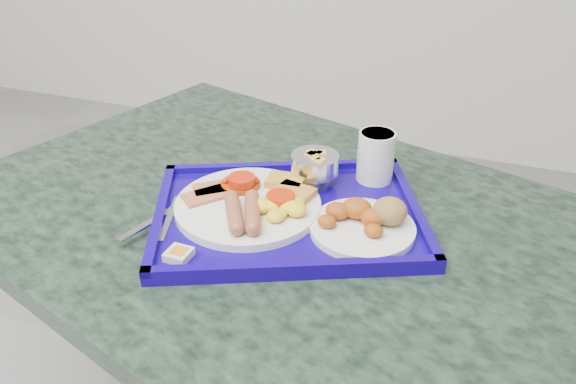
# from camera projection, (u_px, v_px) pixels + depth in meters

# --- Properties ---
(table) EXTENTS (1.35, 1.10, 0.73)m
(table) POSITION_uv_depth(u_px,v_px,m) (280.00, 294.00, 1.08)
(table) COLOR slate
(table) RESTS_ON floor
(tray) EXTENTS (0.54, 0.48, 0.03)m
(tray) POSITION_uv_depth(u_px,v_px,m) (288.00, 215.00, 0.96)
(tray) COLOR #12027C
(tray) RESTS_ON table
(main_plate) EXTENTS (0.25, 0.25, 0.04)m
(main_plate) POSITION_uv_depth(u_px,v_px,m) (253.00, 203.00, 0.96)
(main_plate) COLOR white
(main_plate) RESTS_ON tray
(bread_plate) EXTENTS (0.17, 0.17, 0.06)m
(bread_plate) POSITION_uv_depth(u_px,v_px,m) (366.00, 221.00, 0.90)
(bread_plate) COLOR white
(bread_plate) RESTS_ON tray
(fruit_bowl) EXTENTS (0.09, 0.09, 0.06)m
(fruit_bowl) POSITION_uv_depth(u_px,v_px,m) (315.00, 164.00, 1.02)
(fruit_bowl) COLOR silver
(fruit_bowl) RESTS_ON tray
(juice_cup) EXTENTS (0.07, 0.07, 0.09)m
(juice_cup) POSITION_uv_depth(u_px,v_px,m) (376.00, 155.00, 1.03)
(juice_cup) COLOR silver
(juice_cup) RESTS_ON tray
(spoon) EXTENTS (0.07, 0.17, 0.01)m
(spoon) POSITION_uv_depth(u_px,v_px,m) (197.00, 201.00, 0.98)
(spoon) COLOR silver
(spoon) RESTS_ON tray
(knife) EXTENTS (0.06, 0.17, 0.00)m
(knife) POSITION_uv_depth(u_px,v_px,m) (161.00, 216.00, 0.94)
(knife) COLOR silver
(knife) RESTS_ON tray
(jam_packet) EXTENTS (0.04, 0.04, 0.01)m
(jam_packet) POSITION_uv_depth(u_px,v_px,m) (179.00, 254.00, 0.84)
(jam_packet) COLOR silver
(jam_packet) RESTS_ON tray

